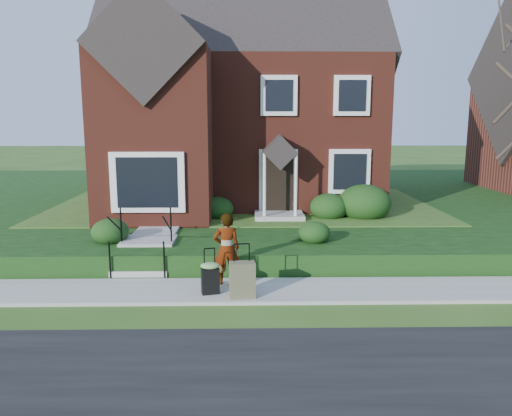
{
  "coord_description": "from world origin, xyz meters",
  "views": [
    {
      "loc": [
        0.15,
        -10.74,
        3.89
      ],
      "look_at": [
        0.38,
        2.0,
        1.57
      ],
      "focal_mm": 35.0,
      "sensor_mm": 36.0,
      "label": 1
    }
  ],
  "objects_px": {
    "front_steps": "(145,251)",
    "suitcase_black": "(210,276)",
    "suitcase_olive": "(242,280)",
    "woman": "(227,249)"
  },
  "relations": [
    {
      "from": "front_steps",
      "to": "woman",
      "type": "xyz_separation_m",
      "value": [
        2.17,
        -1.47,
        0.45
      ]
    },
    {
      "from": "woman",
      "to": "front_steps",
      "type": "bearing_deg",
      "value": -42.38
    },
    {
      "from": "suitcase_black",
      "to": "suitcase_olive",
      "type": "distance_m",
      "value": 0.74
    },
    {
      "from": "suitcase_olive",
      "to": "suitcase_black",
      "type": "bearing_deg",
      "value": 153.62
    },
    {
      "from": "front_steps",
      "to": "woman",
      "type": "relative_size",
      "value": 1.2
    },
    {
      "from": "front_steps",
      "to": "suitcase_black",
      "type": "relative_size",
      "value": 1.98
    },
    {
      "from": "front_steps",
      "to": "suitcase_olive",
      "type": "bearing_deg",
      "value": -43.02
    },
    {
      "from": "front_steps",
      "to": "suitcase_black",
      "type": "xyz_separation_m",
      "value": [
        1.84,
        -2.12,
        0.0
      ]
    },
    {
      "from": "front_steps",
      "to": "suitcase_olive",
      "type": "xyz_separation_m",
      "value": [
        2.54,
        -2.37,
        -0.0
      ]
    },
    {
      "from": "woman",
      "to": "suitcase_black",
      "type": "relative_size",
      "value": 1.65
    }
  ]
}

